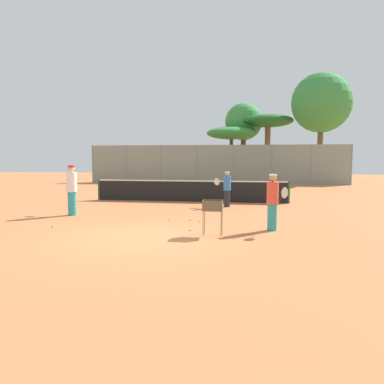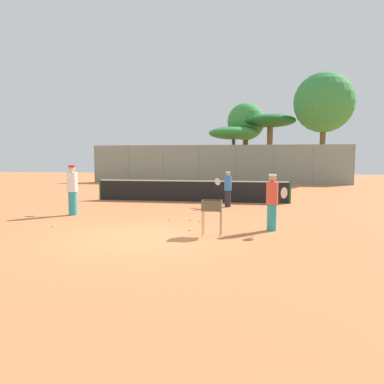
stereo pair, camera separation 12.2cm
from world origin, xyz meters
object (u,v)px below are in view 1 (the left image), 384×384
(player_white_outfit, at_px, (72,189))
(parked_car, at_px, (211,173))
(player_yellow_shirt, at_px, (227,189))
(ball_cart, at_px, (213,208))
(tennis_net, at_px, (190,191))
(player_red_cap, at_px, (273,201))

(player_white_outfit, relative_size, parked_car, 0.46)
(player_yellow_shirt, xyz_separation_m, ball_cart, (0.01, -6.20, -0.04))
(player_yellow_shirt, bearing_deg, player_white_outfit, 50.80)
(parked_car, bearing_deg, player_white_outfit, -97.66)
(tennis_net, xyz_separation_m, player_white_outfit, (-3.78, -5.03, 0.44))
(player_yellow_shirt, bearing_deg, ball_cart, 110.56)
(parked_car, bearing_deg, tennis_net, -87.42)
(player_red_cap, bearing_deg, parked_car, 154.34)
(tennis_net, height_order, ball_cart, tennis_net)
(tennis_net, relative_size, player_yellow_shirt, 6.17)
(ball_cart, distance_m, parked_car, 25.28)
(player_yellow_shirt, distance_m, ball_cart, 6.20)
(player_yellow_shirt, bearing_deg, player_red_cap, 128.88)
(player_yellow_shirt, relative_size, parked_car, 0.38)
(player_white_outfit, relative_size, ball_cart, 1.89)
(player_yellow_shirt, bearing_deg, parked_car, -61.36)
(tennis_net, xyz_separation_m, parked_car, (-0.78, 17.25, 0.10))
(player_white_outfit, height_order, player_yellow_shirt, player_white_outfit)
(tennis_net, bearing_deg, parked_car, 92.58)
(ball_cart, bearing_deg, parked_car, 96.23)
(player_white_outfit, xyz_separation_m, ball_cart, (5.74, -2.85, -0.22))
(player_red_cap, xyz_separation_m, parked_car, (-4.46, 24.13, -0.23))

